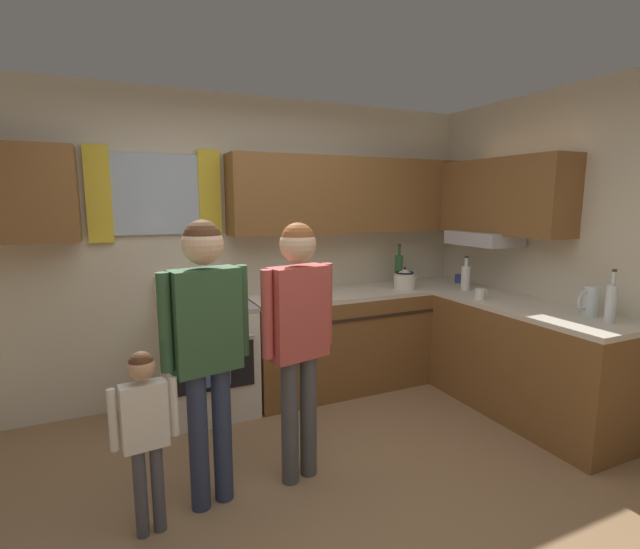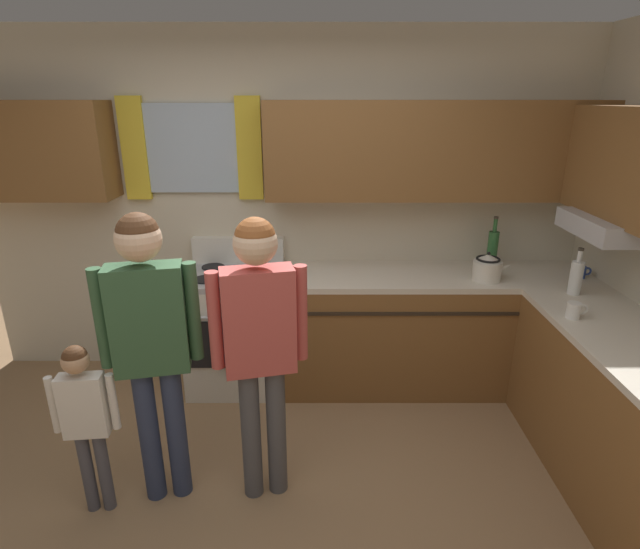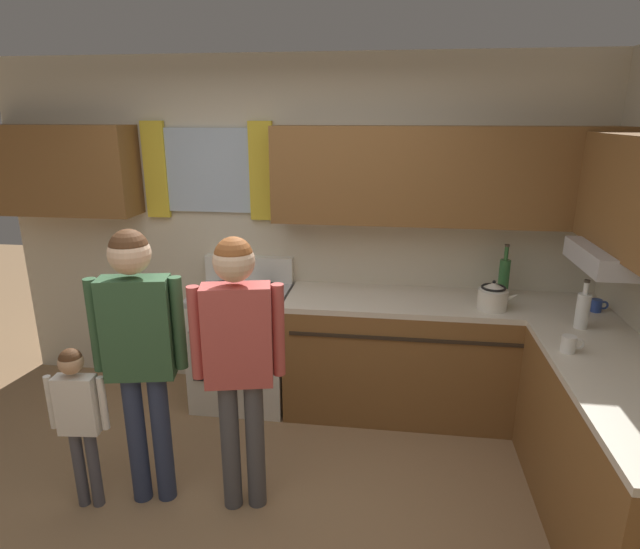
{
  "view_description": "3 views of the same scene",
  "coord_description": "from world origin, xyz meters",
  "px_view_note": "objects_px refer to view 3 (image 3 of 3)",
  "views": [
    {
      "loc": [
        -0.97,
        -2.07,
        1.72
      ],
      "look_at": [
        0.43,
        0.99,
        1.17
      ],
      "focal_mm": 25.67,
      "sensor_mm": 36.0,
      "label": 1
    },
    {
      "loc": [
        0.31,
        -1.89,
        2.12
      ],
      "look_at": [
        0.31,
        0.62,
        1.22
      ],
      "focal_mm": 27.96,
      "sensor_mm": 36.0,
      "label": 2
    },
    {
      "loc": [
        0.79,
        -2.09,
        2.18
      ],
      "look_at": [
        0.39,
        0.75,
        1.3
      ],
      "focal_mm": 29.52,
      "sensor_mm": 36.0,
      "label": 3
    }
  ],
  "objects_px": {
    "adult_in_plaid": "(238,346)",
    "small_child": "(78,410)",
    "adult_holding_child": "(139,339)",
    "stove_oven": "(243,344)",
    "bottle_milk_white": "(583,310)",
    "mug_cobalt_blue": "(597,305)",
    "mug_ceramic_white": "(569,344)",
    "bottle_wine_green": "(504,277)",
    "stovetop_kettle": "(493,296)"
  },
  "relations": [
    {
      "from": "bottle_wine_green",
      "to": "small_child",
      "type": "xyz_separation_m",
      "value": [
        -2.49,
        -1.43,
        -0.43
      ]
    },
    {
      "from": "bottle_milk_white",
      "to": "small_child",
      "type": "xyz_separation_m",
      "value": [
        -2.86,
        -0.9,
        -0.4
      ]
    },
    {
      "from": "stove_oven",
      "to": "bottle_milk_white",
      "type": "xyz_separation_m",
      "value": [
        2.3,
        -0.4,
        0.55
      ]
    },
    {
      "from": "mug_ceramic_white",
      "to": "adult_holding_child",
      "type": "xyz_separation_m",
      "value": [
        -2.34,
        -0.41,
        0.07
      ]
    },
    {
      "from": "stove_oven",
      "to": "stovetop_kettle",
      "type": "relative_size",
      "value": 4.02
    },
    {
      "from": "mug_cobalt_blue",
      "to": "stove_oven",
      "type": "bearing_deg",
      "value": 178.04
    },
    {
      "from": "stove_oven",
      "to": "adult_holding_child",
      "type": "xyz_separation_m",
      "value": [
        -0.22,
        -1.19,
        0.55
      ]
    },
    {
      "from": "bottle_wine_green",
      "to": "small_child",
      "type": "height_order",
      "value": "bottle_wine_green"
    },
    {
      "from": "bottle_wine_green",
      "to": "adult_holding_child",
      "type": "relative_size",
      "value": 0.24
    },
    {
      "from": "stovetop_kettle",
      "to": "mug_cobalt_blue",
      "type": "bearing_deg",
      "value": 3.98
    },
    {
      "from": "bottle_milk_white",
      "to": "bottle_wine_green",
      "type": "relative_size",
      "value": 0.79
    },
    {
      "from": "bottle_milk_white",
      "to": "mug_cobalt_blue",
      "type": "xyz_separation_m",
      "value": [
        0.2,
        0.31,
        -0.08
      ]
    },
    {
      "from": "mug_cobalt_blue",
      "to": "bottle_wine_green",
      "type": "bearing_deg",
      "value": 159.1
    },
    {
      "from": "stovetop_kettle",
      "to": "adult_holding_child",
      "type": "height_order",
      "value": "adult_holding_child"
    },
    {
      "from": "stove_oven",
      "to": "adult_in_plaid",
      "type": "bearing_deg",
      "value": -74.33
    },
    {
      "from": "bottle_milk_white",
      "to": "small_child",
      "type": "distance_m",
      "value": 3.02
    },
    {
      "from": "stove_oven",
      "to": "mug_cobalt_blue",
      "type": "height_order",
      "value": "stove_oven"
    },
    {
      "from": "bottle_wine_green",
      "to": "adult_holding_child",
      "type": "height_order",
      "value": "adult_holding_child"
    },
    {
      "from": "bottle_milk_white",
      "to": "adult_in_plaid",
      "type": "relative_size",
      "value": 0.2
    },
    {
      "from": "mug_ceramic_white",
      "to": "adult_in_plaid",
      "type": "bearing_deg",
      "value": -167.65
    },
    {
      "from": "small_child",
      "to": "adult_in_plaid",
      "type": "bearing_deg",
      "value": 8.21
    },
    {
      "from": "stove_oven",
      "to": "small_child",
      "type": "height_order",
      "value": "stove_oven"
    },
    {
      "from": "bottle_milk_white",
      "to": "adult_holding_child",
      "type": "relative_size",
      "value": 0.19
    },
    {
      "from": "bottle_milk_white",
      "to": "small_child",
      "type": "bearing_deg",
      "value": -162.55
    },
    {
      "from": "bottle_milk_white",
      "to": "mug_ceramic_white",
      "type": "bearing_deg",
      "value": -115.64
    },
    {
      "from": "mug_ceramic_white",
      "to": "stovetop_kettle",
      "type": "relative_size",
      "value": 0.46
    },
    {
      "from": "adult_in_plaid",
      "to": "mug_ceramic_white",
      "type": "bearing_deg",
      "value": 12.35
    },
    {
      "from": "adult_holding_child",
      "to": "bottle_milk_white",
      "type": "bearing_deg",
      "value": 17.43
    },
    {
      "from": "mug_ceramic_white",
      "to": "stovetop_kettle",
      "type": "xyz_separation_m",
      "value": [
        -0.31,
        0.64,
        0.05
      ]
    },
    {
      "from": "adult_in_plaid",
      "to": "small_child",
      "type": "height_order",
      "value": "adult_in_plaid"
    },
    {
      "from": "small_child",
      "to": "mug_cobalt_blue",
      "type": "bearing_deg",
      "value": 21.59
    },
    {
      "from": "mug_cobalt_blue",
      "to": "small_child",
      "type": "relative_size",
      "value": 0.12
    },
    {
      "from": "mug_ceramic_white",
      "to": "mug_cobalt_blue",
      "type": "bearing_deg",
      "value": 60.99
    },
    {
      "from": "mug_ceramic_white",
      "to": "small_child",
      "type": "distance_m",
      "value": 2.75
    },
    {
      "from": "adult_holding_child",
      "to": "adult_in_plaid",
      "type": "bearing_deg",
      "value": 2.05
    },
    {
      "from": "stove_oven",
      "to": "mug_cobalt_blue",
      "type": "distance_m",
      "value": 2.55
    },
    {
      "from": "mug_ceramic_white",
      "to": "stovetop_kettle",
      "type": "distance_m",
      "value": 0.71
    },
    {
      "from": "stovetop_kettle",
      "to": "small_child",
      "type": "height_order",
      "value": "stovetop_kettle"
    },
    {
      "from": "mug_cobalt_blue",
      "to": "small_child",
      "type": "height_order",
      "value": "small_child"
    },
    {
      "from": "adult_holding_child",
      "to": "small_child",
      "type": "bearing_deg",
      "value": -162.39
    },
    {
      "from": "adult_holding_child",
      "to": "stove_oven",
      "type": "bearing_deg",
      "value": 79.64
    },
    {
      "from": "bottle_wine_green",
      "to": "small_child",
      "type": "distance_m",
      "value": 2.9
    },
    {
      "from": "adult_in_plaid",
      "to": "small_child",
      "type": "bearing_deg",
      "value": -171.79
    },
    {
      "from": "small_child",
      "to": "bottle_wine_green",
      "type": "bearing_deg",
      "value": 29.93
    },
    {
      "from": "adult_holding_child",
      "to": "small_child",
      "type": "xyz_separation_m",
      "value": [
        -0.34,
        -0.11,
        -0.4
      ]
    },
    {
      "from": "bottle_milk_white",
      "to": "stovetop_kettle",
      "type": "distance_m",
      "value": 0.56
    },
    {
      "from": "mug_ceramic_white",
      "to": "small_child",
      "type": "bearing_deg",
      "value": -169.01
    },
    {
      "from": "mug_cobalt_blue",
      "to": "stovetop_kettle",
      "type": "bearing_deg",
      "value": -176.02
    },
    {
      "from": "stove_oven",
      "to": "mug_ceramic_white",
      "type": "xyz_separation_m",
      "value": [
        2.12,
        -0.78,
        0.48
      ]
    },
    {
      "from": "stove_oven",
      "to": "mug_ceramic_white",
      "type": "relative_size",
      "value": 8.76
    }
  ]
}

